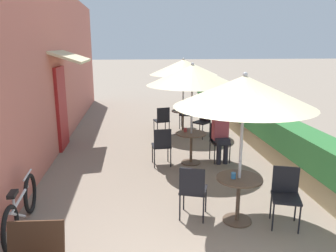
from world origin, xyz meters
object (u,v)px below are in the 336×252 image
object	(u,v)px
patio_table_mid	(191,143)
cafe_chair_mid_left	(219,139)
seated_patron_mid_left	(221,133)
bicycle_leaning	(21,209)
patio_table_near	(238,192)
patio_table_far	(183,118)
cafe_chair_near_left	(286,192)
cafe_chair_far_left	(203,120)
cafe_chair_near_right	(193,188)
cafe_chair_mid_right	(162,144)
patio_umbrella_far	(183,67)
patio_umbrella_near	(244,91)
cafe_chair_far_back	(162,119)
coffee_cup_near	(233,176)
coffee_cup_mid	(185,130)
cafe_chair_far_right	(184,112)
patio_umbrella_mid	(192,75)
coffee_cup_far	(181,109)

from	to	relation	value
patio_table_mid	cafe_chair_mid_left	bearing A→B (deg)	10.09
cafe_chair_mid_left	seated_patron_mid_left	size ratio (longest dim) A/B	0.70
seated_patron_mid_left	bicycle_leaning	distance (m)	4.40
patio_table_near	patio_table_far	bearing A→B (deg)	90.63
cafe_chair_mid_left	cafe_chair_near_left	bearing A→B (deg)	91.48
patio_table_near	cafe_chair_far_left	size ratio (longest dim) A/B	0.82
cafe_chair_near_right	seated_patron_mid_left	world-z (taller)	seated_patron_mid_left
cafe_chair_mid_right	cafe_chair_far_left	distance (m)	2.65
cafe_chair_near_left	patio_umbrella_far	distance (m)	5.56
patio_table_far	patio_umbrella_far	distance (m)	1.52
cafe_chair_near_left	cafe_chair_mid_right	xyz separation A→B (m)	(-1.61, 2.61, 0.00)
patio_umbrella_near	cafe_chair_far_back	world-z (taller)	patio_umbrella_near
patio_umbrella_near	coffee_cup_near	size ratio (longest dim) A/B	25.19
bicycle_leaning	coffee_cup_mid	bearing A→B (deg)	39.26
patio_umbrella_near	cafe_chair_far_right	xyz separation A→B (m)	(0.07, 5.84, -1.48)
patio_table_far	patio_umbrella_mid	bearing A→B (deg)	-94.54
cafe_chair_mid_right	patio_umbrella_mid	bearing A→B (deg)	6.40
seated_patron_mid_left	coffee_cup_far	world-z (taller)	seated_patron_mid_left
cafe_chair_mid_left	coffee_cup_mid	bearing A→B (deg)	-3.72
seated_patron_mid_left	patio_umbrella_mid	bearing A→B (deg)	-2.97
patio_umbrella_near	cafe_chair_far_right	bearing A→B (deg)	89.29
coffee_cup_near	cafe_chair_mid_left	distance (m)	2.78
cafe_chair_mid_right	coffee_cup_far	distance (m)	2.78
patio_umbrella_mid	cafe_chair_far_right	bearing A→B (deg)	84.13
cafe_chair_near_left	cafe_chair_mid_left	distance (m)	2.86
coffee_cup_far	bicycle_leaning	world-z (taller)	coffee_cup_far
coffee_cup_mid	cafe_chair_far_left	bearing A→B (deg)	67.33
cafe_chair_near_left	cafe_chair_mid_right	distance (m)	3.06
patio_umbrella_far	bicycle_leaning	world-z (taller)	patio_umbrella_far
cafe_chair_near_left	cafe_chair_mid_right	size ratio (longest dim) A/B	1.00
seated_patron_mid_left	coffee_cup_mid	world-z (taller)	seated_patron_mid_left
cafe_chair_mid_right	coffee_cup_far	bearing A→B (deg)	69.26
cafe_chair_near_left	cafe_chair_far_right	size ratio (longest dim) A/B	1.00
patio_umbrella_near	bicycle_leaning	size ratio (longest dim) A/B	1.32
cafe_chair_mid_right	patio_table_far	world-z (taller)	cafe_chair_mid_right
cafe_chair_far_back	bicycle_leaning	bearing A→B (deg)	-129.85
patio_table_far	coffee_cup_mid	bearing A→B (deg)	-97.43
cafe_chair_mid_left	cafe_chair_mid_right	world-z (taller)	same
cafe_chair_mid_right	coffee_cup_mid	distance (m)	0.65
cafe_chair_near_right	coffee_cup_near	world-z (taller)	cafe_chair_near_right
coffee_cup_mid	coffee_cup_far	bearing A→B (deg)	84.03
patio_table_near	patio_umbrella_near	world-z (taller)	patio_umbrella_near
patio_umbrella_mid	cafe_chair_far_back	size ratio (longest dim) A/B	2.61
patio_table_near	cafe_chair_far_left	bearing A→B (deg)	84.41
patio_umbrella_near	patio_table_mid	xyz separation A→B (m)	(-0.26, 2.59, -1.52)
coffee_cup_mid	patio_table_mid	bearing A→B (deg)	-46.25
patio_table_near	coffee_cup_mid	world-z (taller)	coffee_cup_mid
cafe_chair_near_left	patio_umbrella_far	size ratio (longest dim) A/B	0.38
bicycle_leaning	cafe_chair_near_right	bearing A→B (deg)	-2.69
coffee_cup_near	patio_umbrella_far	size ratio (longest dim) A/B	0.04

